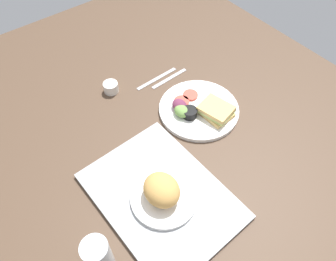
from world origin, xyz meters
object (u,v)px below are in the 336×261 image
Objects in this scene: drinking_glass at (98,256)px; espresso_cup at (111,87)px; serving_tray at (161,196)px; knife at (157,78)px; fork at (169,78)px; plate_with_salad at (199,109)px; bread_plate_near at (163,193)px.

drinking_glass is 2.27× the size of espresso_cup.
serving_tray is at bearing -76.56° from drinking_glass.
espresso_cup is 0.29× the size of knife.
fork is at bearing -52.06° from drinking_glass.
serving_tray is 51.59cm from fork.
fork is (20.66, -2.41, -1.44)cm from plate_with_salad.
plate_with_salad is 2.28× the size of drinking_glass.
espresso_cup is (53.02, -35.56, -4.36)cm from drinking_glass.
bread_plate_near reaches higher than serving_tray.
fork and knife have the same top height.
plate_with_salad is at bearing -146.04° from espresso_cup.
serving_tray is 25.07cm from drinking_glass.
serving_tray is at bearing 166.02° from espresso_cup.
espresso_cup is (47.34, -11.79, 1.20)cm from serving_tray.
plate_with_salad is at bearing -58.01° from bread_plate_near.
espresso_cup is 18.71cm from knife.
fork is (-8.24, -21.88, -1.75)cm from espresso_cup.
drinking_glass is (-4.41, 23.46, 1.23)cm from bread_plate_near.
drinking_glass reaches higher than fork.
fork is 0.89× the size of knife.
serving_tray is 48.80cm from espresso_cup.
espresso_cup reaches higher than serving_tray.
drinking_glass is at bearing 113.67° from plate_with_salad.
serving_tray is 2.65× the size of fork.
bread_plate_near is 37.37cm from plate_with_salad.
drinking_glass is 73.08cm from fork.
bread_plate_near is 1.04× the size of knife.
fork is at bearing -6.66° from plate_with_salad.
knife is (3.00, 4.00, 0.00)cm from fork.
espresso_cup is 23.44cm from fork.
knife is (42.09, -29.66, -0.55)cm from serving_tray.
bread_plate_near is 23.90cm from drinking_glass.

